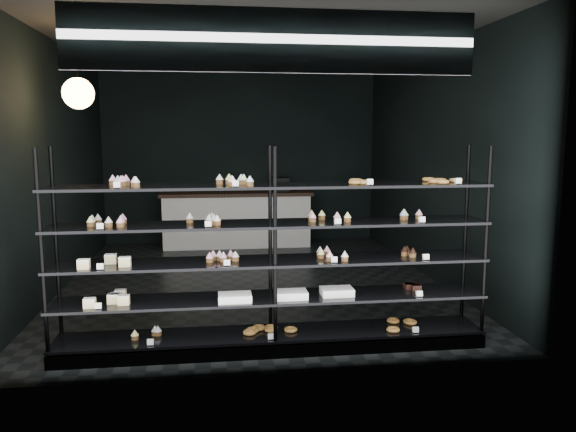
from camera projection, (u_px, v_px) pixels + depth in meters
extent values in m
cube|color=black|center=(253.00, 281.00, 7.72)|extent=(5.00, 6.00, 0.01)
cube|color=black|center=(250.00, 42.00, 7.25)|extent=(5.00, 6.00, 0.01)
cube|color=black|center=(241.00, 156.00, 10.42)|extent=(5.00, 0.01, 3.20)
cube|color=black|center=(276.00, 186.00, 4.54)|extent=(5.00, 0.01, 3.20)
cube|color=black|center=(56.00, 167.00, 7.16)|extent=(0.01, 6.00, 3.20)
cube|color=black|center=(431.00, 164.00, 7.80)|extent=(0.01, 6.00, 3.20)
cube|color=black|center=(273.00, 343.00, 5.31)|extent=(4.00, 0.50, 0.12)
cylinder|color=black|center=(42.00, 258.00, 4.70)|extent=(0.04, 0.04, 1.85)
cylinder|color=black|center=(56.00, 248.00, 5.14)|extent=(0.04, 0.04, 1.85)
cylinder|color=black|center=(275.00, 252.00, 4.96)|extent=(0.04, 0.04, 1.85)
cylinder|color=black|center=(270.00, 242.00, 5.39)|extent=(0.04, 0.04, 1.85)
cylinder|color=black|center=(486.00, 246.00, 5.21)|extent=(0.04, 0.04, 1.85)
cylinder|color=black|center=(465.00, 237.00, 5.64)|extent=(0.04, 0.04, 1.85)
cube|color=black|center=(273.00, 333.00, 5.29)|extent=(4.00, 0.50, 0.03)
cube|color=black|center=(273.00, 298.00, 5.24)|extent=(4.00, 0.50, 0.02)
cube|color=black|center=(273.00, 261.00, 5.19)|extent=(4.00, 0.50, 0.02)
cube|color=black|center=(273.00, 224.00, 5.14)|extent=(4.00, 0.50, 0.02)
cube|color=black|center=(272.00, 186.00, 5.09)|extent=(4.00, 0.50, 0.02)
cube|color=white|center=(121.00, 185.00, 4.74)|extent=(0.06, 0.04, 0.06)
cube|color=white|center=(232.00, 184.00, 4.86)|extent=(0.06, 0.04, 0.06)
cube|color=white|center=(373.00, 182.00, 5.02)|extent=(0.05, 0.04, 0.06)
cube|color=white|center=(457.00, 181.00, 5.12)|extent=(0.06, 0.04, 0.06)
cube|color=white|center=(105.00, 226.00, 4.77)|extent=(0.06, 0.04, 0.06)
cube|color=white|center=(206.00, 224.00, 4.88)|extent=(0.05, 0.04, 0.06)
cube|color=white|center=(335.00, 222.00, 5.03)|extent=(0.05, 0.04, 0.06)
cube|color=white|center=(426.00, 220.00, 5.14)|extent=(0.06, 0.04, 0.06)
cube|color=white|center=(101.00, 267.00, 4.82)|extent=(0.06, 0.04, 0.06)
cube|color=white|center=(228.00, 263.00, 4.96)|extent=(0.06, 0.04, 0.06)
cube|color=white|center=(335.00, 260.00, 5.08)|extent=(0.05, 0.04, 0.06)
cube|color=white|center=(426.00, 257.00, 5.19)|extent=(0.06, 0.04, 0.06)
cube|color=white|center=(103.00, 306.00, 4.87)|extent=(0.06, 0.04, 0.06)
cube|color=white|center=(418.00, 294.00, 5.23)|extent=(0.06, 0.04, 0.06)
cube|color=white|center=(150.00, 342.00, 4.97)|extent=(0.06, 0.04, 0.06)
cube|color=white|center=(269.00, 337.00, 5.11)|extent=(0.05, 0.04, 0.06)
cube|color=white|center=(416.00, 330.00, 5.28)|extent=(0.06, 0.04, 0.06)
cube|color=#0D2043|center=(274.00, 41.00, 4.45)|extent=(3.20, 0.04, 0.45)
cube|color=white|center=(275.00, 40.00, 4.43)|extent=(3.30, 0.02, 0.50)
cylinder|color=black|center=(76.00, 51.00, 6.01)|extent=(0.01, 0.01, 0.56)
sphere|color=#FFAC59|center=(78.00, 93.00, 6.08)|extent=(0.34, 0.34, 0.34)
cube|color=silver|center=(237.00, 221.00, 10.09)|extent=(2.59, 0.60, 0.92)
cube|color=black|center=(237.00, 194.00, 10.01)|extent=(2.69, 0.65, 0.06)
cube|color=black|center=(280.00, 184.00, 10.09)|extent=(0.30, 0.30, 0.25)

